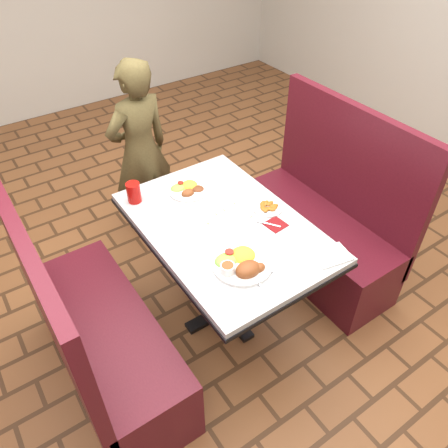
# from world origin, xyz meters

# --- Properties ---
(dining_table) EXTENTS (0.81, 1.21, 0.75)m
(dining_table) POSITION_xyz_m (0.00, 0.00, 0.65)
(dining_table) COLOR #B6B9BB
(dining_table) RESTS_ON ground
(booth_bench_left) EXTENTS (0.47, 1.20, 1.17)m
(booth_bench_left) POSITION_xyz_m (-0.80, 0.00, 0.33)
(booth_bench_left) COLOR #54131E
(booth_bench_left) RESTS_ON ground
(booth_bench_right) EXTENTS (0.47, 1.20, 1.17)m
(booth_bench_right) POSITION_xyz_m (0.80, 0.00, 0.33)
(booth_bench_right) COLOR #54131E
(booth_bench_right) RESTS_ON ground
(diner_person) EXTENTS (0.53, 0.39, 1.34)m
(diner_person) POSITION_xyz_m (0.01, 1.08, 0.67)
(diner_person) COLOR brown
(diner_person) RESTS_ON ground
(near_dinner_plate) EXTENTS (0.30, 0.30, 0.09)m
(near_dinner_plate) POSITION_xyz_m (-0.11, -0.31, 0.78)
(near_dinner_plate) COLOR white
(near_dinner_plate) RESTS_ON dining_table
(far_dinner_plate) EXTENTS (0.24, 0.24, 0.06)m
(far_dinner_plate) POSITION_xyz_m (-0.00, 0.38, 0.77)
(far_dinner_plate) COLOR white
(far_dinner_plate) RESTS_ON dining_table
(plantain_plate) EXTENTS (0.17, 0.17, 0.03)m
(plantain_plate) POSITION_xyz_m (0.28, -0.03, 0.76)
(plantain_plate) COLOR white
(plantain_plate) RESTS_ON dining_table
(maroon_napkin) EXTENTS (0.11, 0.11, 0.00)m
(maroon_napkin) POSITION_xyz_m (0.23, -0.16, 0.75)
(maroon_napkin) COLOR maroon
(maroon_napkin) RESTS_ON dining_table
(spoon_utensil) EXTENTS (0.09, 0.12, 0.00)m
(spoon_utensil) POSITION_xyz_m (0.20, -0.14, 0.76)
(spoon_utensil) COLOR silver
(spoon_utensil) RESTS_ON dining_table
(red_tumbler) EXTENTS (0.08, 0.08, 0.12)m
(red_tumbler) POSITION_xyz_m (-0.31, 0.47, 0.81)
(red_tumbler) COLOR #B9100C
(red_tumbler) RESTS_ON dining_table
(paper_napkin) EXTENTS (0.20, 0.17, 0.01)m
(paper_napkin) POSITION_xyz_m (0.30, -0.51, 0.76)
(paper_napkin) COLOR white
(paper_napkin) RESTS_ON dining_table
(knife_utensil) EXTENTS (0.09, 0.17, 0.00)m
(knife_utensil) POSITION_xyz_m (-0.05, -0.35, 0.76)
(knife_utensil) COLOR silver
(knife_utensil) RESTS_ON dining_table
(fork_utensil) EXTENTS (0.01, 0.14, 0.00)m
(fork_utensil) POSITION_xyz_m (-0.11, -0.40, 0.76)
(fork_utensil) COLOR silver
(fork_utensil) RESTS_ON dining_table
(lettuce_shreds) EXTENTS (0.28, 0.32, 0.00)m
(lettuce_shreds) POSITION_xyz_m (0.04, 0.06, 0.75)
(lettuce_shreds) COLOR #92C34E
(lettuce_shreds) RESTS_ON dining_table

